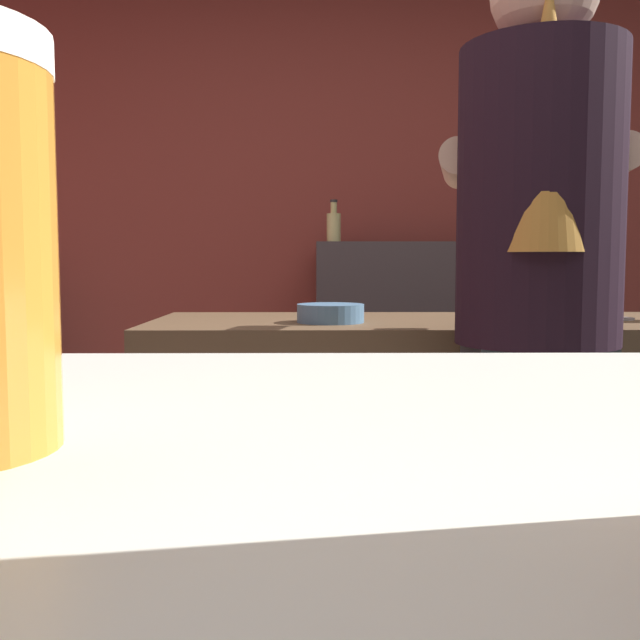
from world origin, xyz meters
TOP-DOWN VIEW (x-y plane):
  - wall_back at (0.00, 2.20)m, footprint 5.20×0.10m
  - prep_counter at (0.35, 0.69)m, footprint 2.10×0.60m
  - back_shelf at (0.18, 1.92)m, footprint 0.85×0.36m
  - bartender at (0.21, 0.24)m, footprint 0.48×0.54m
  - mixing_bowl at (-0.21, 0.61)m, footprint 0.18×0.18m
  - chefs_knife at (0.49, 0.64)m, footprint 0.24×0.10m
  - bottle_vinegar at (-0.17, 1.90)m, footprint 0.06×0.06m
  - bottle_olive_oil at (0.50, 1.87)m, footprint 0.06×0.06m

SIDE VIEW (x-z plane):
  - prep_counter at x=0.35m, z-range 0.00..0.94m
  - back_shelf at x=0.18m, z-range 0.00..1.18m
  - chefs_knife at x=0.49m, z-range 0.94..0.95m
  - mixing_bowl at x=-0.21m, z-range 0.94..0.99m
  - bartender at x=0.21m, z-range 0.14..1.90m
  - bottle_vinegar at x=-0.17m, z-range 1.16..1.35m
  - bottle_olive_oil at x=0.50m, z-range 1.16..1.40m
  - wall_back at x=0.00m, z-range 0.00..2.70m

